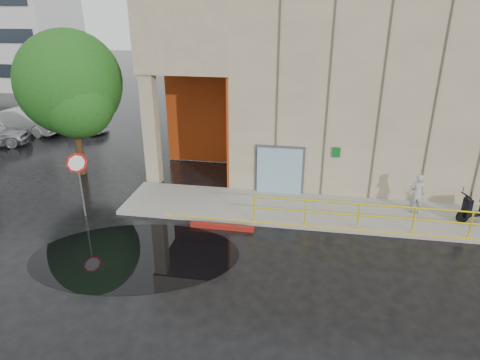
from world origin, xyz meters
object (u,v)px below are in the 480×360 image
object	(u,v)px
red_curb	(222,227)
stop_sign	(78,171)
car_b	(28,121)
person	(417,194)
car_c	(76,122)
tree_near	(71,87)

from	to	relation	value
red_curb	stop_sign	bearing A→B (deg)	178.88
red_curb	car_b	distance (m)	17.96
car_b	stop_sign	bearing A→B (deg)	-127.84
person	car_c	bearing A→B (deg)	-19.23
stop_sign	person	bearing A→B (deg)	-12.47
person	car_c	distance (m)	21.11
red_curb	tree_near	bearing A→B (deg)	151.74
car_c	person	bearing A→B (deg)	-104.07
tree_near	stop_sign	bearing A→B (deg)	-61.56
car_c	tree_near	bearing A→B (deg)	-138.20
stop_sign	car_b	bearing A→B (deg)	110.05
tree_near	red_curb	bearing A→B (deg)	-28.26
red_curb	tree_near	size ratio (longest dim) A/B	0.35
person	tree_near	size ratio (longest dim) A/B	0.24
stop_sign	red_curb	bearing A→B (deg)	-23.29
stop_sign	car_b	world-z (taller)	stop_sign
person	red_curb	size ratio (longest dim) A/B	0.67
person	tree_near	world-z (taller)	tree_near
red_curb	car_c	world-z (taller)	car_c
stop_sign	car_b	distance (m)	13.74
stop_sign	tree_near	world-z (taller)	tree_near
car_b	person	bearing A→B (deg)	-99.96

